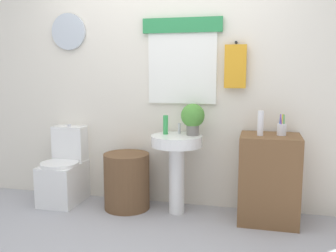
% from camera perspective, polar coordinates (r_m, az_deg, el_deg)
% --- Properties ---
extents(ground_plane, '(8.00, 8.00, 0.00)m').
position_cam_1_polar(ground_plane, '(2.99, -5.43, -18.53)').
color(ground_plane, '#A3A3A8').
extents(back_wall, '(4.40, 0.18, 2.60)m').
position_cam_1_polar(back_wall, '(3.76, 0.10, 7.72)').
color(back_wall, silver).
rests_on(back_wall, ground_plane).
extents(toilet, '(0.38, 0.51, 0.79)m').
position_cam_1_polar(toilet, '(4.05, -15.46, -6.94)').
color(toilet, white).
rests_on(toilet, ground_plane).
extents(laundry_hamper, '(0.45, 0.45, 0.55)m').
position_cam_1_polar(laundry_hamper, '(3.74, -6.30, -8.34)').
color(laundry_hamper, brown).
rests_on(laundry_hamper, ground_plane).
extents(pedestal_sink, '(0.48, 0.48, 0.75)m').
position_cam_1_polar(pedestal_sink, '(3.53, 1.33, -4.59)').
color(pedestal_sink, white).
rests_on(pedestal_sink, ground_plane).
extents(faucet, '(0.03, 0.03, 0.10)m').
position_cam_1_polar(faucet, '(3.60, 1.75, -0.36)').
color(faucet, silver).
rests_on(faucet, pedestal_sink).
extents(wooden_cabinet, '(0.52, 0.44, 0.79)m').
position_cam_1_polar(wooden_cabinet, '(3.50, 15.13, -7.75)').
color(wooden_cabinet, brown).
rests_on(wooden_cabinet, ground_plane).
extents(soap_bottle, '(0.05, 0.05, 0.18)m').
position_cam_1_polar(soap_bottle, '(3.55, -0.37, 0.19)').
color(soap_bottle, green).
rests_on(soap_bottle, pedestal_sink).
extents(potted_plant, '(0.22, 0.22, 0.30)m').
position_cam_1_polar(potted_plant, '(3.50, 3.80, 1.37)').
color(potted_plant, slate).
rests_on(potted_plant, pedestal_sink).
extents(lotion_bottle, '(0.05, 0.05, 0.22)m').
position_cam_1_polar(lotion_bottle, '(3.35, 13.92, 0.42)').
color(lotion_bottle, white).
rests_on(lotion_bottle, wooden_cabinet).
extents(toothbrush_cup, '(0.08, 0.08, 0.19)m').
position_cam_1_polar(toothbrush_cup, '(3.42, 16.94, -0.45)').
color(toothbrush_cup, silver).
rests_on(toothbrush_cup, wooden_cabinet).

